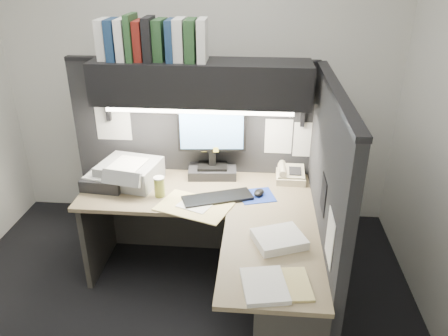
{
  "coord_description": "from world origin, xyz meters",
  "views": [
    {
      "loc": [
        0.55,
        -2.27,
        2.28
      ],
      "look_at": [
        0.31,
        0.51,
        0.95
      ],
      "focal_mm": 35.0,
      "sensor_mm": 36.0,
      "label": 1
    }
  ],
  "objects_px": {
    "printer": "(130,173)",
    "notebook_stack": "(105,181)",
    "keyboard": "(217,198)",
    "telephone": "(291,175)",
    "overhead_shelf": "(201,82)",
    "monitor": "(212,150)",
    "coffee_cup": "(159,187)",
    "desk": "(235,272)"
  },
  "relations": [
    {
      "from": "desk",
      "to": "overhead_shelf",
      "type": "xyz_separation_m",
      "value": [
        -0.3,
        0.75,
        1.06
      ]
    },
    {
      "from": "desk",
      "to": "coffee_cup",
      "type": "bearing_deg",
      "value": 141.66
    },
    {
      "from": "coffee_cup",
      "to": "telephone",
      "type": "bearing_deg",
      "value": 19.25
    },
    {
      "from": "keyboard",
      "to": "telephone",
      "type": "xyz_separation_m",
      "value": [
        0.54,
        0.35,
        0.03
      ]
    },
    {
      "from": "coffee_cup",
      "to": "notebook_stack",
      "type": "height_order",
      "value": "coffee_cup"
    },
    {
      "from": "printer",
      "to": "telephone",
      "type": "bearing_deg",
      "value": 17.84
    },
    {
      "from": "overhead_shelf",
      "to": "notebook_stack",
      "type": "height_order",
      "value": "overhead_shelf"
    },
    {
      "from": "desk",
      "to": "notebook_stack",
      "type": "xyz_separation_m",
      "value": [
        -1.02,
        0.56,
        0.33
      ]
    },
    {
      "from": "desk",
      "to": "monitor",
      "type": "relative_size",
      "value": 3.02
    },
    {
      "from": "desk",
      "to": "printer",
      "type": "bearing_deg",
      "value": 142.65
    },
    {
      "from": "overhead_shelf",
      "to": "monitor",
      "type": "distance_m",
      "value": 0.55
    },
    {
      "from": "desk",
      "to": "telephone",
      "type": "xyz_separation_m",
      "value": [
        0.38,
        0.79,
        0.33
      ]
    },
    {
      "from": "printer",
      "to": "notebook_stack",
      "type": "distance_m",
      "value": 0.19
    },
    {
      "from": "coffee_cup",
      "to": "printer",
      "type": "distance_m",
      "value": 0.33
    },
    {
      "from": "overhead_shelf",
      "to": "notebook_stack",
      "type": "xyz_separation_m",
      "value": [
        -0.72,
        -0.19,
        -0.72
      ]
    },
    {
      "from": "overhead_shelf",
      "to": "telephone",
      "type": "bearing_deg",
      "value": 3.35
    },
    {
      "from": "overhead_shelf",
      "to": "keyboard",
      "type": "distance_m",
      "value": 0.83
    },
    {
      "from": "printer",
      "to": "monitor",
      "type": "bearing_deg",
      "value": 26.72
    },
    {
      "from": "monitor",
      "to": "coffee_cup",
      "type": "relative_size",
      "value": 3.98
    },
    {
      "from": "monitor",
      "to": "keyboard",
      "type": "xyz_separation_m",
      "value": [
        0.08,
        -0.38,
        -0.21
      ]
    },
    {
      "from": "desk",
      "to": "notebook_stack",
      "type": "relative_size",
      "value": 5.57
    },
    {
      "from": "keyboard",
      "to": "notebook_stack",
      "type": "xyz_separation_m",
      "value": [
        -0.86,
        0.13,
        0.03
      ]
    },
    {
      "from": "desk",
      "to": "coffee_cup",
      "type": "distance_m",
      "value": 0.82
    },
    {
      "from": "desk",
      "to": "printer",
      "type": "relative_size",
      "value": 4.01
    },
    {
      "from": "keyboard",
      "to": "telephone",
      "type": "relative_size",
      "value": 2.15
    },
    {
      "from": "overhead_shelf",
      "to": "keyboard",
      "type": "relative_size",
      "value": 3.11
    },
    {
      "from": "desk",
      "to": "overhead_shelf",
      "type": "relative_size",
      "value": 1.1
    },
    {
      "from": "keyboard",
      "to": "monitor",
      "type": "bearing_deg",
      "value": 80.58
    },
    {
      "from": "desk",
      "to": "telephone",
      "type": "height_order",
      "value": "telephone"
    },
    {
      "from": "overhead_shelf",
      "to": "monitor",
      "type": "relative_size",
      "value": 2.76
    },
    {
      "from": "telephone",
      "to": "keyboard",
      "type": "bearing_deg",
      "value": -146.17
    },
    {
      "from": "printer",
      "to": "notebook_stack",
      "type": "bearing_deg",
      "value": -142.96
    },
    {
      "from": "coffee_cup",
      "to": "printer",
      "type": "bearing_deg",
      "value": 144.86
    },
    {
      "from": "overhead_shelf",
      "to": "coffee_cup",
      "type": "height_order",
      "value": "overhead_shelf"
    },
    {
      "from": "overhead_shelf",
      "to": "keyboard",
      "type": "xyz_separation_m",
      "value": [
        0.14,
        -0.31,
        -0.76
      ]
    },
    {
      "from": "overhead_shelf",
      "to": "telephone",
      "type": "height_order",
      "value": "overhead_shelf"
    },
    {
      "from": "coffee_cup",
      "to": "printer",
      "type": "xyz_separation_m",
      "value": [
        -0.27,
        0.19,
        0.01
      ]
    },
    {
      "from": "desk",
      "to": "telephone",
      "type": "distance_m",
      "value": 0.94
    },
    {
      "from": "notebook_stack",
      "to": "coffee_cup",
      "type": "bearing_deg",
      "value": -13.66
    },
    {
      "from": "overhead_shelf",
      "to": "printer",
      "type": "height_order",
      "value": "overhead_shelf"
    },
    {
      "from": "keyboard",
      "to": "printer",
      "type": "bearing_deg",
      "value": 142.24
    },
    {
      "from": "keyboard",
      "to": "coffee_cup",
      "type": "xyz_separation_m",
      "value": [
        -0.42,
        0.02,
        0.06
      ]
    }
  ]
}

